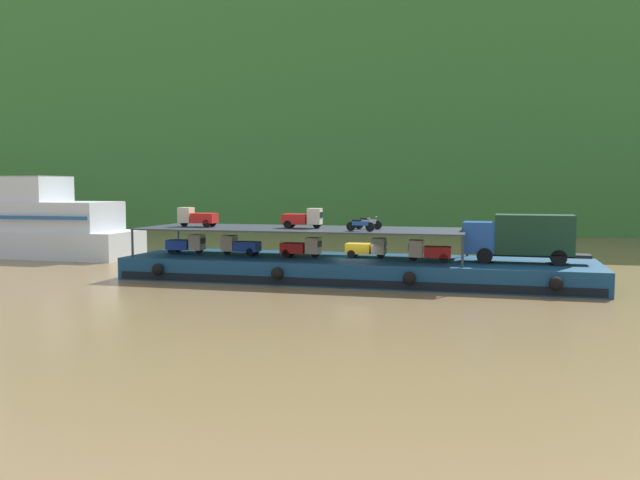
{
  "coord_description": "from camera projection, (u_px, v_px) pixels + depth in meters",
  "views": [
    {
      "loc": [
        9.21,
        -44.29,
        6.45
      ],
      "look_at": [
        -2.48,
        0.0,
        2.7
      ],
      "focal_mm": 37.47,
      "sensor_mm": 36.0,
      "label": 1
    }
  ],
  "objects": [
    {
      "name": "motorcycle_upper_centre",
      "position": [
        368.0,
        223.0,
        45.01
      ],
      "size": [
        1.9,
        0.55,
        0.87
      ],
      "color": "black",
      "rests_on": "cargo_rack"
    },
    {
      "name": "mini_truck_upper_mid",
      "position": [
        303.0,
        218.0,
        46.12
      ],
      "size": [
        2.78,
        1.26,
        1.38
      ],
      "color": "red",
      "rests_on": "cargo_rack"
    },
    {
      "name": "mini_truck_lower_bow",
      "position": [
        429.0,
        251.0,
        43.6
      ],
      "size": [
        2.79,
        1.28,
        1.38
      ],
      "color": "red",
      "rests_on": "cargo_barge"
    },
    {
      "name": "passenger_ferry_upstream",
      "position": [
        2.0,
        222.0,
        61.68
      ],
      "size": [
        25.71,
        6.37,
        7.3
      ],
      "color": "silver",
      "rests_on": "ground"
    },
    {
      "name": "cargo_rack",
      "position": [
        302.0,
        229.0,
        46.23
      ],
      "size": [
        22.4,
        7.04,
        2.0
      ],
      "color": "#2D333D",
      "rests_on": "cargo_barge"
    },
    {
      "name": "mini_truck_lower_fore",
      "position": [
        367.0,
        248.0,
        45.7
      ],
      "size": [
        2.75,
        1.21,
        1.38
      ],
      "color": "gold",
      "rests_on": "cargo_barge"
    },
    {
      "name": "motorcycle_upper_port",
      "position": [
        360.0,
        225.0,
        43.0
      ],
      "size": [
        1.9,
        0.55,
        0.87
      ],
      "color": "black",
      "rests_on": "cargo_rack"
    },
    {
      "name": "covered_lorry",
      "position": [
        521.0,
        237.0,
        42.58
      ],
      "size": [
        7.89,
        2.44,
        3.1
      ],
      "color": "#1E4C99",
      "rests_on": "cargo_barge"
    },
    {
      "name": "ground_plane",
      "position": [
        355.0,
        280.0,
        45.55
      ],
      "size": [
        400.0,
        400.0,
        0.0
      ],
      "primitive_type": "plane",
      "color": "brown"
    },
    {
      "name": "mini_truck_upper_stern",
      "position": [
        197.0,
        217.0,
        47.69
      ],
      "size": [
        2.76,
        1.23,
        1.38
      ],
      "color": "red",
      "rests_on": "cargo_rack"
    },
    {
      "name": "mini_truck_lower_aft",
      "position": [
        240.0,
        245.0,
        47.51
      ],
      "size": [
        2.77,
        1.26,
        1.38
      ],
      "color": "#1E47B7",
      "rests_on": "cargo_barge"
    },
    {
      "name": "mini_truck_lower_stern",
      "position": [
        187.0,
        244.0,
        48.68
      ],
      "size": [
        2.74,
        1.2,
        1.38
      ],
      "color": "#1E47B7",
      "rests_on": "cargo_barge"
    },
    {
      "name": "hillside_far_bank",
      "position": [
        437.0,
        98.0,
        104.27
      ],
      "size": [
        138.27,
        38.13,
        35.74
      ],
      "color": "#387533",
      "rests_on": "ground"
    },
    {
      "name": "mini_truck_lower_mid",
      "position": [
        302.0,
        247.0,
        46.03
      ],
      "size": [
        2.78,
        1.27,
        1.38
      ],
      "color": "red",
      "rests_on": "cargo_barge"
    },
    {
      "name": "cargo_barge",
      "position": [
        355.0,
        269.0,
        45.45
      ],
      "size": [
        31.6,
        8.48,
        1.5
      ],
      "color": "navy",
      "rests_on": "ground"
    }
  ]
}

